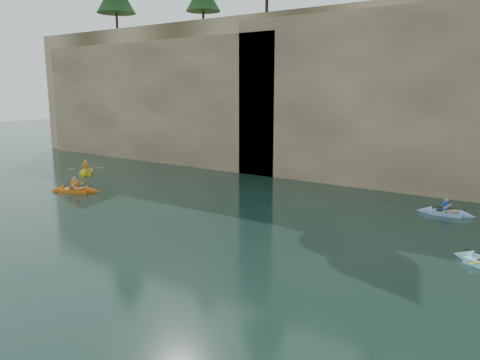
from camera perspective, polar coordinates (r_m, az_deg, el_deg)
The scene contains 9 objects.
ground at distance 13.79m, azimuth -19.01°, elevation -16.55°, with size 160.00×160.00×0.00m, color black.
cliff at distance 38.27m, azimuth 20.27°, elevation 10.02°, with size 70.00×16.00×12.00m, color tan.
cliff_slab_west at distance 42.20m, azimuth -10.44°, elevation 9.57°, with size 26.00×2.40×10.56m, color tan.
cliff_slab_center at distance 30.61m, azimuth 20.15°, elevation 9.37°, with size 24.00×2.40×11.40m, color tan.
sea_cave_west at distance 40.54m, azimuth -8.95°, elevation 4.92°, with size 4.50×1.00×4.00m, color black.
sea_cave_center at distance 32.47m, azimuth 9.11°, elevation 2.69°, with size 3.50×1.00×3.20m, color black.
kayaker_orange at distance 30.36m, azimuth -19.45°, elevation -1.17°, with size 3.13×2.14×1.21m.
kayaker_yellow at distance 36.75m, azimuth -18.23°, elevation 0.97°, with size 2.84×2.68×1.29m.
kayaker_ltblue_mid at distance 25.73m, azimuth 23.75°, elevation -3.65°, with size 2.83×2.12×1.06m.
Camera 1 is at (10.17, -6.89, 6.25)m, focal length 35.00 mm.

